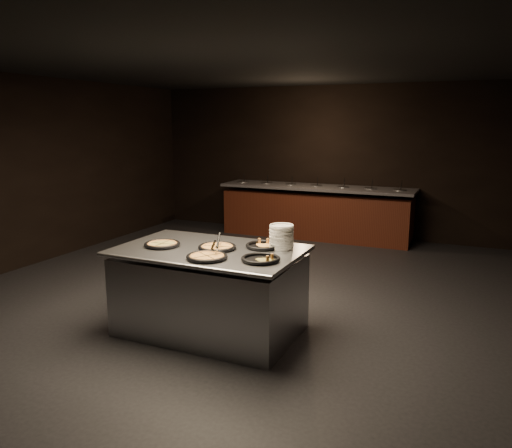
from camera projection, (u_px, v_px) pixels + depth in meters
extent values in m
cube|color=black|center=(233.00, 293.00, 6.53)|extent=(7.00, 8.00, 0.01)
cube|color=black|center=(231.00, 62.00, 5.95)|extent=(7.00, 8.00, 0.01)
cube|color=black|center=(323.00, 161.00, 9.83)|extent=(7.00, 0.01, 2.90)
cube|color=black|center=(28.00, 172.00, 7.63)|extent=(0.01, 8.00, 2.90)
cube|color=#4F2012|center=(316.00, 215.00, 9.65)|extent=(3.60, 0.75, 0.85)
cube|color=#5E5E62|center=(316.00, 187.00, 9.54)|extent=(3.70, 0.83, 0.05)
cube|color=#381D0C|center=(315.00, 235.00, 9.72)|extent=(3.60, 0.69, 0.08)
cylinder|color=#B1B3B8|center=(243.00, 183.00, 10.15)|extent=(0.22, 0.22, 0.08)
cylinder|color=#4F762F|center=(243.00, 182.00, 10.15)|extent=(0.19, 0.19, 0.02)
cylinder|color=black|center=(244.00, 178.00, 10.10)|extent=(0.04, 0.10, 0.19)
cylinder|color=#B1B3B8|center=(266.00, 184.00, 9.95)|extent=(0.22, 0.22, 0.08)
cylinder|color=#4F762F|center=(266.00, 183.00, 9.94)|extent=(0.19, 0.19, 0.02)
cylinder|color=black|center=(267.00, 179.00, 9.89)|extent=(0.04, 0.10, 0.19)
cylinder|color=#B1B3B8|center=(291.00, 186.00, 9.74)|extent=(0.22, 0.22, 0.08)
cylinder|color=#4F762F|center=(291.00, 184.00, 9.74)|extent=(0.19, 0.19, 0.02)
cylinder|color=black|center=(292.00, 180.00, 9.69)|extent=(0.04, 0.10, 0.19)
cylinder|color=#B1B3B8|center=(316.00, 187.00, 9.54)|extent=(0.22, 0.22, 0.08)
cylinder|color=#4F762F|center=(316.00, 186.00, 9.53)|extent=(0.19, 0.19, 0.02)
cylinder|color=black|center=(318.00, 182.00, 9.48)|extent=(0.04, 0.10, 0.19)
cylinder|color=#B1B3B8|center=(343.00, 189.00, 9.33)|extent=(0.22, 0.22, 0.08)
cylinder|color=#4F762F|center=(343.00, 187.00, 9.32)|extent=(0.19, 0.19, 0.02)
cylinder|color=black|center=(344.00, 183.00, 9.28)|extent=(0.04, 0.10, 0.19)
cylinder|color=#B1B3B8|center=(370.00, 190.00, 9.12)|extent=(0.22, 0.22, 0.08)
cylinder|color=#4F762F|center=(370.00, 189.00, 9.12)|extent=(0.19, 0.19, 0.02)
cylinder|color=black|center=(372.00, 184.00, 9.07)|extent=(0.04, 0.10, 0.19)
cylinder|color=#B1B3B8|center=(399.00, 192.00, 8.92)|extent=(0.22, 0.22, 0.08)
cylinder|color=#4F762F|center=(399.00, 190.00, 8.91)|extent=(0.19, 0.19, 0.02)
cylinder|color=black|center=(401.00, 186.00, 8.87)|extent=(0.04, 0.10, 0.19)
cube|color=#B1B3B8|center=(210.00, 294.00, 5.27)|extent=(1.83, 1.12, 0.82)
cube|color=#B1B3B8|center=(209.00, 250.00, 5.18)|extent=(1.91, 1.21, 0.04)
cylinder|color=#B1B3B8|center=(178.00, 265.00, 4.64)|extent=(1.90, 0.06, 0.04)
cylinder|color=white|center=(281.00, 237.00, 5.15)|extent=(0.25, 0.25, 0.25)
cylinder|color=black|center=(162.00, 246.00, 5.27)|extent=(0.36, 0.36, 0.01)
torus|color=black|center=(162.00, 244.00, 5.27)|extent=(0.38, 0.38, 0.04)
torus|color=brown|center=(162.00, 244.00, 5.27)|extent=(0.32, 0.32, 0.03)
cylinder|color=tan|center=(162.00, 244.00, 5.27)|extent=(0.28, 0.28, 0.02)
cube|color=black|center=(162.00, 243.00, 5.27)|extent=(0.02, 0.28, 0.00)
cube|color=black|center=(162.00, 243.00, 5.27)|extent=(0.28, 0.02, 0.00)
cylinder|color=black|center=(217.00, 248.00, 5.15)|extent=(0.37, 0.37, 0.01)
torus|color=black|center=(217.00, 247.00, 5.15)|extent=(0.39, 0.39, 0.04)
torus|color=brown|center=(217.00, 247.00, 5.15)|extent=(0.33, 0.33, 0.03)
cylinder|color=#E4A153|center=(217.00, 247.00, 5.15)|extent=(0.29, 0.29, 0.02)
cube|color=black|center=(217.00, 246.00, 5.14)|extent=(0.06, 0.29, 0.00)
cube|color=black|center=(217.00, 246.00, 5.14)|extent=(0.29, 0.06, 0.00)
cylinder|color=black|center=(263.00, 247.00, 5.21)|extent=(0.34, 0.34, 0.01)
torus|color=black|center=(263.00, 245.00, 5.21)|extent=(0.37, 0.37, 0.04)
cylinder|color=black|center=(207.00, 258.00, 4.78)|extent=(0.38, 0.38, 0.01)
torus|color=black|center=(207.00, 256.00, 4.78)|extent=(0.40, 0.40, 0.04)
torus|color=brown|center=(207.00, 256.00, 4.78)|extent=(0.34, 0.34, 0.03)
cylinder|color=#E4A153|center=(207.00, 256.00, 4.78)|extent=(0.30, 0.30, 0.02)
cube|color=black|center=(207.00, 256.00, 4.78)|extent=(0.16, 0.25, 0.00)
cube|color=black|center=(207.00, 256.00, 4.78)|extent=(0.25, 0.16, 0.00)
cylinder|color=black|center=(261.00, 260.00, 4.71)|extent=(0.35, 0.35, 0.01)
torus|color=black|center=(261.00, 259.00, 4.71)|extent=(0.37, 0.37, 0.04)
cube|color=#B1B3B8|center=(219.00, 244.00, 5.27)|extent=(0.13, 0.14, 0.00)
cylinder|color=black|center=(219.00, 240.00, 5.10)|extent=(0.09, 0.19, 0.14)
cylinder|color=#B1B3B8|center=(219.00, 243.00, 5.19)|extent=(0.05, 0.10, 0.08)
cube|color=#B1B3B8|center=(219.00, 257.00, 4.77)|extent=(0.15, 0.15, 0.00)
cylinder|color=black|center=(213.00, 245.00, 4.90)|extent=(0.15, 0.17, 0.15)
cylinder|color=#B1B3B8|center=(216.00, 252.00, 4.84)|extent=(0.08, 0.09, 0.09)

